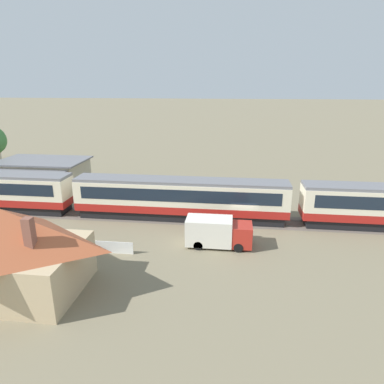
# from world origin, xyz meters

# --- Properties ---
(ground_plane) EXTENTS (600.00, 600.00, 0.00)m
(ground_plane) POSITION_xyz_m (0.00, 0.00, 0.00)
(ground_plane) COLOR #7A7056
(passenger_train) EXTENTS (68.71, 3.01, 4.26)m
(passenger_train) POSITION_xyz_m (-6.23, 0.94, 2.36)
(passenger_train) COLOR #AD1E19
(passenger_train) RESTS_ON ground_plane
(railway_track) EXTENTS (110.71, 3.60, 0.04)m
(railway_track) POSITION_xyz_m (-11.07, 0.94, 0.01)
(railway_track) COLOR #665B51
(railway_track) RESTS_ON ground_plane
(station_building) EXTENTS (11.62, 8.39, 3.71)m
(station_building) POSITION_xyz_m (-26.95, 10.33, 1.88)
(station_building) COLOR #BCB293
(station_building) RESTS_ON ground_plane
(cottage_terracotta_roof) EXTENTS (10.41, 6.82, 5.93)m
(cottage_terracotta_roof) POSITION_xyz_m (-15.99, -13.42, 3.08)
(cottage_terracotta_roof) COLOR tan
(cottage_terracotta_roof) RESTS_ON ground_plane
(delivery_truck_red) EXTENTS (5.70, 2.28, 2.51)m
(delivery_truck_red) POSITION_xyz_m (-2.33, -5.00, 1.29)
(delivery_truck_red) COLOR #B2281E
(delivery_truck_red) RESTS_ON ground_plane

